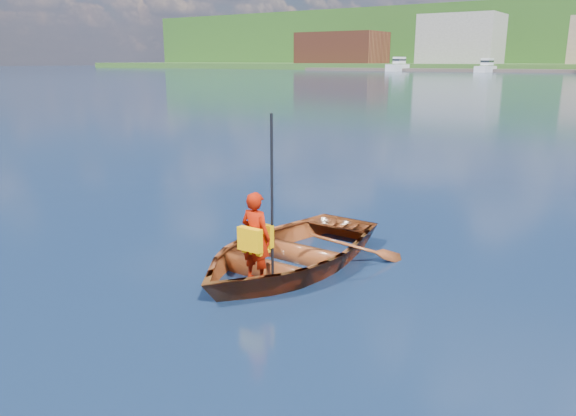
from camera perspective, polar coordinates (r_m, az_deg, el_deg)
name	(u,v)px	position (r m, az deg, el deg)	size (l,w,h in m)	color
ground	(284,257)	(8.53, -0.43, -5.00)	(600.00, 600.00, 0.00)	#0E233F
rowboat	(287,251)	(8.10, -0.08, -4.43)	(2.65, 3.65, 0.74)	brown
child_paddler	(256,237)	(7.18, -3.27, -2.96)	(0.44, 0.34, 2.17)	#A71503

